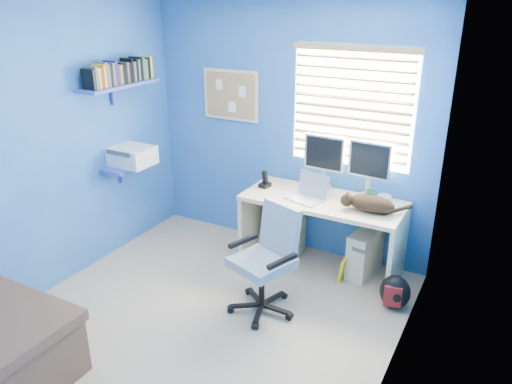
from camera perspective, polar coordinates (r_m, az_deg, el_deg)
The scene contains 21 objects.
floor at distance 4.31m, azimuth -6.06°, elevation -14.34°, with size 3.00×3.20×0.00m, color tan.
wall_back at distance 5.04m, azimuth 3.66°, elevation 7.02°, with size 3.00×0.01×2.50m, color #3C7CC5.
wall_front at distance 2.70m, azimuth -26.76°, elevation -9.20°, with size 3.00×0.01×2.50m, color #3C7CC5.
wall_left at distance 4.71m, azimuth -22.03°, elevation 4.36°, with size 0.01×3.20×2.50m, color #3C7CC5.
wall_right at distance 3.16m, azimuth 16.18°, elevation -3.15°, with size 0.01×3.20×2.50m, color #3C7CC5.
desk at distance 4.86m, azimuth 7.48°, elevation -4.83°, with size 1.50×0.65×0.74m, color beige.
laptop at distance 4.63m, azimuth 5.69°, elevation 0.37°, with size 0.33×0.26×0.22m, color silver.
monitor_left at distance 4.87m, azimuth 7.82°, elevation 3.37°, with size 0.40×0.12×0.54m, color silver.
monitor_right at distance 4.74m, azimuth 12.83°, elevation 2.49°, with size 0.40×0.12×0.54m, color silver.
phone at distance 4.93m, azimuth 1.03°, elevation 1.51°, with size 0.09×0.11×0.17m, color black.
mug at distance 4.74m, azimuth 13.00°, elevation -0.37°, with size 0.10×0.09×0.10m, color #298750.
cd_spindle at distance 4.72m, azimuth 14.41°, elevation -0.79°, with size 0.13×0.13×0.07m, color silver.
cat at distance 4.50m, azimuth 13.06°, elevation -1.31°, with size 0.41×0.21×0.15m, color black.
tower_pc at distance 4.91m, azimuth 12.35°, elevation -6.80°, with size 0.19×0.44×0.45m, color beige.
drawer_boxes at distance 5.16m, azimuth 3.30°, elevation -4.28°, with size 0.35×0.28×0.54m, color tan.
yellow_book at distance 4.83m, azimuth 9.95°, elevation -8.57°, with size 0.03×0.17×0.24m, color yellow.
backpack at distance 4.51m, azimuth 15.59°, elevation -10.94°, with size 0.26×0.20×0.31m, color black.
office_chair at distance 4.25m, azimuth 1.13°, elevation -9.26°, with size 0.68×0.68×0.92m.
window_blinds at distance 4.72m, azimuth 10.85°, elevation 9.38°, with size 1.15×0.05×1.10m.
corkboard at distance 5.26m, azimuth -2.91°, elevation 11.00°, with size 0.64×0.02×0.52m.
wall_shelves at distance 5.05m, azimuth -14.78°, elevation 8.51°, with size 0.42×0.90×1.05m.
Camera 1 is at (2.03, -2.83, 2.54)m, focal length 35.00 mm.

